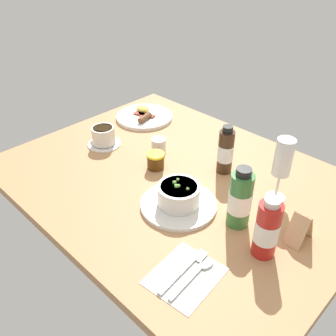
# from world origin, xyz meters

# --- Properties ---
(ground_plane) EXTENTS (1.10, 0.84, 0.03)m
(ground_plane) POSITION_xyz_m (0.00, 0.00, -0.01)
(ground_plane) COLOR #B27F51
(porridge_bowl) EXTENTS (0.22, 0.22, 0.08)m
(porridge_bowl) POSITION_xyz_m (0.10, -0.10, 0.03)
(porridge_bowl) COLOR silver
(porridge_bowl) RESTS_ON ground_plane
(cutlery_setting) EXTENTS (0.16, 0.18, 0.01)m
(cutlery_setting) POSITION_xyz_m (0.28, -0.27, 0.00)
(cutlery_setting) COLOR silver
(cutlery_setting) RESTS_ON ground_plane
(coffee_cup) EXTENTS (0.13, 0.12, 0.07)m
(coffee_cup) POSITION_xyz_m (-0.33, -0.03, 0.03)
(coffee_cup) COLOR silver
(coffee_cup) RESTS_ON ground_plane
(creamer_jug) EXTENTS (0.05, 0.06, 0.06)m
(creamer_jug) POSITION_xyz_m (-0.15, 0.07, 0.03)
(creamer_jug) COLOR silver
(creamer_jug) RESTS_ON ground_plane
(wine_glass) EXTENTS (0.06, 0.06, 0.20)m
(wine_glass) POSITION_xyz_m (0.28, 0.13, 0.13)
(wine_glass) COLOR white
(wine_glass) RESTS_ON ground_plane
(jam_jar) EXTENTS (0.06, 0.06, 0.05)m
(jam_jar) POSITION_xyz_m (-0.09, -0.01, 0.03)
(jam_jar) COLOR #47280A
(jam_jar) RESTS_ON ground_plane
(sauce_bottle_red) EXTENTS (0.06, 0.06, 0.17)m
(sauce_bottle_red) POSITION_xyz_m (0.37, -0.08, 0.08)
(sauce_bottle_red) COLOR #B21E19
(sauce_bottle_red) RESTS_ON ground_plane
(sauce_bottle_green) EXTENTS (0.06, 0.06, 0.18)m
(sauce_bottle_green) POSITION_xyz_m (0.26, -0.04, 0.08)
(sauce_bottle_green) COLOR #337233
(sauce_bottle_green) RESTS_ON ground_plane
(sauce_bottle_brown) EXTENTS (0.05, 0.05, 0.16)m
(sauce_bottle_brown) POSITION_xyz_m (0.08, 0.14, 0.07)
(sauce_bottle_brown) COLOR #382314
(sauce_bottle_brown) RESTS_ON ground_plane
(breakfast_plate) EXTENTS (0.23, 0.23, 0.04)m
(breakfast_plate) POSITION_xyz_m (-0.39, 0.21, 0.01)
(breakfast_plate) COLOR silver
(breakfast_plate) RESTS_ON ground_plane
(menu_card) EXTENTS (0.05, 0.07, 0.09)m
(menu_card) POSITION_xyz_m (0.41, 0.02, 0.04)
(menu_card) COLOR tan
(menu_card) RESTS_ON ground_plane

